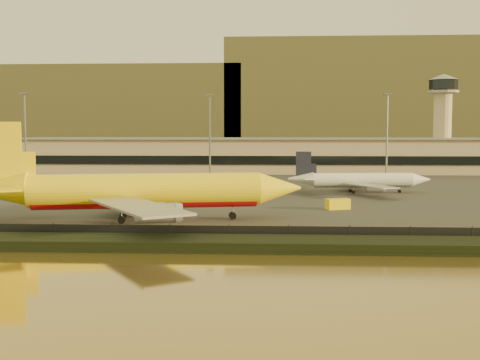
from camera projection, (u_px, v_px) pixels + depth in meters
The scene contains 12 objects.
ground at pixel (222, 228), 93.56m from camera, with size 900.00×900.00×0.00m, color black.
embankment at pixel (211, 244), 76.58m from camera, with size 320.00×7.00×1.40m, color black.
tarmac at pixel (247, 179), 188.12m from camera, with size 320.00×220.00×0.20m, color #2D2D2D.
perimeter_fence at pixel (214, 234), 80.52m from camera, with size 300.00×0.05×2.20m, color black.
terminal_building at pixel (210, 156), 218.79m from camera, with size 202.00×25.00×12.60m.
control_tower at pixel (443, 113), 218.66m from camera, with size 11.20×11.20×35.50m.
apron_light_masts at pixel (298, 129), 166.20m from camera, with size 152.20×12.20×25.40m.
distant_hills at pixel (232, 109), 430.58m from camera, with size 470.00×160.00×70.00m.
dhl_cargo_jet at pixel (140, 192), 99.05m from camera, with size 54.44×52.57×16.32m.
white_narrowbody_jet at pixel (360, 181), 145.03m from camera, with size 34.90×33.88×10.02m.
gse_vehicle_yellow at pixel (338, 204), 114.33m from camera, with size 4.48×2.02×2.02m, color yellow.
gse_vehicle_white at pixel (176, 195), 131.92m from camera, with size 3.73×1.68×1.68m, color white.
Camera 1 is at (7.54, -92.40, 14.92)m, focal length 45.00 mm.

